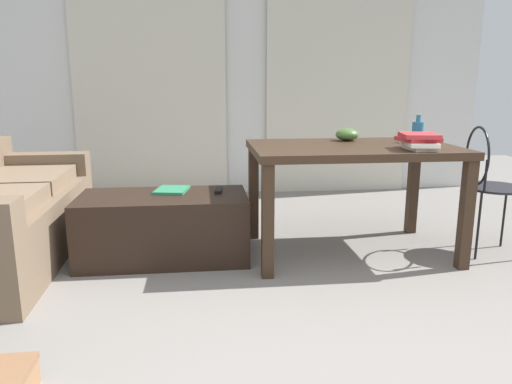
% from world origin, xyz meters
% --- Properties ---
extents(ground_plane, '(8.98, 8.98, 0.00)m').
position_xyz_m(ground_plane, '(0.00, 1.47, 0.00)').
color(ground_plane, gray).
extents(wall_back, '(5.07, 0.10, 2.56)m').
position_xyz_m(wall_back, '(0.00, 3.74, 1.28)').
color(wall_back, silver).
rests_on(wall_back, ground).
extents(curtains, '(3.47, 0.03, 2.19)m').
position_xyz_m(curtains, '(0.00, 3.66, 1.10)').
color(curtains, beige).
rests_on(curtains, ground).
extents(coffee_table, '(1.10, 0.56, 0.43)m').
position_xyz_m(coffee_table, '(-0.74, 1.73, 0.22)').
color(coffee_table, black).
rests_on(coffee_table, ground).
extents(craft_table, '(1.34, 0.87, 0.75)m').
position_xyz_m(craft_table, '(0.52, 1.70, 0.65)').
color(craft_table, '#382619').
rests_on(craft_table, ground).
extents(wire_chair, '(0.40, 0.42, 0.87)m').
position_xyz_m(wire_chair, '(1.42, 1.59, 0.54)').
color(wire_chair, black).
rests_on(wire_chair, ground).
extents(bottle_near, '(0.08, 0.08, 0.19)m').
position_xyz_m(bottle_near, '(1.02, 1.82, 0.82)').
color(bottle_near, teal).
rests_on(bottle_near, craft_table).
extents(bowl, '(0.16, 0.16, 0.09)m').
position_xyz_m(bowl, '(0.56, 1.97, 0.79)').
color(bowl, '#477033').
rests_on(bowl, craft_table).
extents(book_stack, '(0.25, 0.32, 0.10)m').
position_xyz_m(book_stack, '(0.86, 1.45, 0.80)').
color(book_stack, silver).
rests_on(book_stack, craft_table).
extents(tv_remote_primary, '(0.06, 0.15, 0.02)m').
position_xyz_m(tv_remote_primary, '(-0.37, 1.78, 0.44)').
color(tv_remote_primary, black).
rests_on(tv_remote_primary, coffee_table).
extents(magazine, '(0.25, 0.28, 0.02)m').
position_xyz_m(magazine, '(-0.68, 1.84, 0.44)').
color(magazine, '#2D7F56').
rests_on(magazine, coffee_table).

